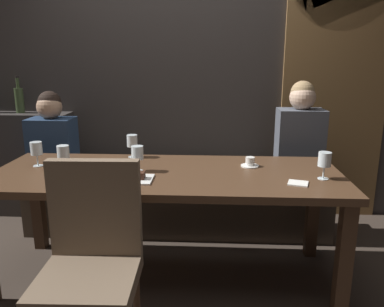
# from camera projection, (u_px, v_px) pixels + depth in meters

# --- Properties ---
(ground) EXTENTS (9.00, 9.00, 0.00)m
(ground) POSITION_uv_depth(u_px,v_px,m) (168.00, 276.00, 2.61)
(ground) COLOR #382D26
(back_wall_tiled) EXTENTS (6.00, 0.12, 3.00)m
(back_wall_tiled) POSITION_uv_depth(u_px,v_px,m) (181.00, 50.00, 3.42)
(back_wall_tiled) COLOR #383330
(back_wall_tiled) RESTS_ON ground
(arched_door) EXTENTS (0.90, 0.05, 2.55)m
(arched_door) POSITION_uv_depth(u_px,v_px,m) (336.00, 66.00, 3.31)
(arched_door) COLOR olive
(arched_door) RESTS_ON ground
(back_counter) EXTENTS (1.10, 0.28, 0.95)m
(back_counter) POSITION_uv_depth(u_px,v_px,m) (15.00, 163.00, 3.58)
(back_counter) COLOR #2F2B29
(back_counter) RESTS_ON ground
(dining_table) EXTENTS (2.20, 0.84, 0.74)m
(dining_table) POSITION_uv_depth(u_px,v_px,m) (166.00, 185.00, 2.45)
(dining_table) COLOR #412B1C
(dining_table) RESTS_ON ground
(banquette_bench) EXTENTS (2.50, 0.44, 0.45)m
(banquette_bench) POSITION_uv_depth(u_px,v_px,m) (177.00, 205.00, 3.23)
(banquette_bench) COLOR #40352A
(banquette_bench) RESTS_ON ground
(chair_near_side) EXTENTS (0.45, 0.45, 0.98)m
(chair_near_side) POSITION_uv_depth(u_px,v_px,m) (91.00, 253.00, 1.79)
(chair_near_side) COLOR #4C3321
(chair_near_side) RESTS_ON ground
(diner_redhead) EXTENTS (0.36, 0.24, 0.73)m
(diner_redhead) POSITION_uv_depth(u_px,v_px,m) (52.00, 138.00, 3.14)
(diner_redhead) COLOR navy
(diner_redhead) RESTS_ON banquette_bench
(diner_bearded) EXTENTS (0.36, 0.24, 0.82)m
(diner_bearded) POSITION_uv_depth(u_px,v_px,m) (300.00, 136.00, 3.03)
(diner_bearded) COLOR #4C515B
(diner_bearded) RESTS_ON banquette_bench
(wine_bottle_pale_label) EXTENTS (0.08, 0.08, 0.33)m
(wine_bottle_pale_label) POSITION_uv_depth(u_px,v_px,m) (19.00, 99.00, 3.44)
(wine_bottle_pale_label) COLOR #384728
(wine_bottle_pale_label) RESTS_ON back_counter
(wine_glass_near_right) EXTENTS (0.08, 0.08, 0.16)m
(wine_glass_near_right) POSITION_uv_depth(u_px,v_px,m) (325.00, 160.00, 2.25)
(wine_glass_near_right) COLOR silver
(wine_glass_near_right) RESTS_ON dining_table
(wine_glass_end_left) EXTENTS (0.08, 0.08, 0.16)m
(wine_glass_end_left) POSITION_uv_depth(u_px,v_px,m) (137.00, 153.00, 2.40)
(wine_glass_end_left) COLOR silver
(wine_glass_end_left) RESTS_ON dining_table
(wine_glass_center_front) EXTENTS (0.08, 0.08, 0.16)m
(wine_glass_center_front) POSITION_uv_depth(u_px,v_px,m) (63.00, 153.00, 2.42)
(wine_glass_center_front) COLOR silver
(wine_glass_center_front) RESTS_ON dining_table
(wine_glass_center_back) EXTENTS (0.08, 0.08, 0.16)m
(wine_glass_center_back) POSITION_uv_depth(u_px,v_px,m) (36.00, 149.00, 2.52)
(wine_glass_center_back) COLOR silver
(wine_glass_center_back) RESTS_ON dining_table
(wine_glass_near_left) EXTENTS (0.08, 0.08, 0.16)m
(wine_glass_near_left) POSITION_uv_depth(u_px,v_px,m) (132.00, 142.00, 2.74)
(wine_glass_near_left) COLOR silver
(wine_glass_near_left) RESTS_ON dining_table
(espresso_cup) EXTENTS (0.12, 0.12, 0.06)m
(espresso_cup) POSITION_uv_depth(u_px,v_px,m) (250.00, 163.00, 2.53)
(espresso_cup) COLOR white
(espresso_cup) RESTS_ON dining_table
(dessert_plate) EXTENTS (0.19, 0.19, 0.05)m
(dessert_plate) POSITION_uv_depth(u_px,v_px,m) (137.00, 178.00, 2.26)
(dessert_plate) COLOR white
(dessert_plate) RESTS_ON dining_table
(fork_on_table) EXTENTS (0.07, 0.17, 0.01)m
(fork_on_table) POSITION_uv_depth(u_px,v_px,m) (113.00, 179.00, 2.28)
(fork_on_table) COLOR silver
(fork_on_table) RESTS_ON dining_table
(folded_napkin) EXTENTS (0.13, 0.13, 0.01)m
(folded_napkin) POSITION_uv_depth(u_px,v_px,m) (298.00, 183.00, 2.19)
(folded_napkin) COLOR silver
(folded_napkin) RESTS_ON dining_table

